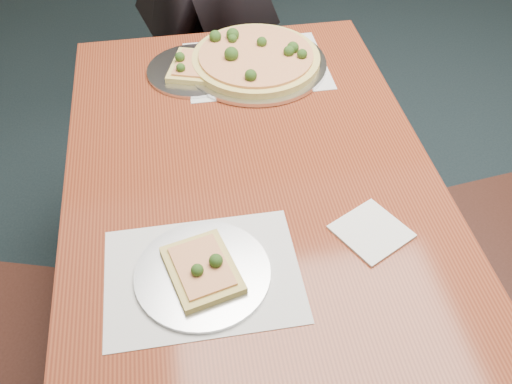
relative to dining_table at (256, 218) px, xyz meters
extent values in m
plane|color=black|center=(0.47, 0.21, -0.66)|extent=(8.00, 8.00, 0.00)
cube|color=#612313|center=(0.00, 0.00, 0.07)|extent=(0.90, 1.50, 0.04)
cylinder|color=black|center=(-0.39, 0.69, -0.31)|extent=(0.07, 0.07, 0.70)
cylinder|color=black|center=(0.39, 0.69, -0.31)|extent=(0.07, 0.07, 0.70)
cube|color=black|center=(0.05, 1.08, -0.21)|extent=(0.44, 0.44, 0.04)
cylinder|color=black|center=(-0.14, 0.91, -0.44)|extent=(0.04, 0.04, 0.43)
cylinder|color=black|center=(-0.12, 1.27, -0.44)|extent=(0.04, 0.04, 0.43)
cylinder|color=black|center=(0.22, 0.89, -0.44)|extent=(0.04, 0.04, 0.43)
cylinder|color=black|center=(0.24, 1.25, -0.44)|extent=(0.04, 0.04, 0.43)
cylinder|color=black|center=(-0.47, 0.03, -0.44)|extent=(0.04, 0.04, 0.43)
cylinder|color=black|center=(0.60, 0.16, -0.44)|extent=(0.04, 0.04, 0.43)
cylinder|color=black|center=(0.65, -0.20, -0.44)|extent=(0.04, 0.04, 0.43)
cube|color=white|center=(0.09, 0.53, 0.09)|extent=(0.42, 0.32, 0.00)
cube|color=white|center=(-0.15, -0.22, 0.09)|extent=(0.40, 0.30, 0.00)
cylinder|color=silver|center=(0.09, 0.53, 0.10)|extent=(0.42, 0.42, 0.01)
cylinder|color=gold|center=(0.09, 0.53, 0.12)|extent=(0.38, 0.38, 0.02)
cylinder|color=#FAD182|center=(0.09, 0.53, 0.13)|extent=(0.34, 0.34, 0.01)
sphere|color=#1F3E13|center=(0.03, 0.63, 0.15)|extent=(0.04, 0.04, 0.04)
sphere|color=#1F3E13|center=(0.22, 0.49, 0.14)|extent=(0.03, 0.03, 0.03)
sphere|color=#1F3E13|center=(0.05, 0.40, 0.14)|extent=(0.04, 0.04, 0.04)
sphere|color=#1F3E13|center=(0.18, 0.51, 0.14)|extent=(0.03, 0.03, 0.03)
sphere|color=#1F3E13|center=(0.11, 0.58, 0.14)|extent=(0.03, 0.03, 0.03)
sphere|color=#1F3E13|center=(0.03, 0.61, 0.14)|extent=(0.03, 0.03, 0.03)
sphere|color=#1F3E13|center=(0.20, 0.53, 0.14)|extent=(0.04, 0.04, 0.04)
sphere|color=#1F3E13|center=(-0.02, 0.63, 0.15)|extent=(0.04, 0.04, 0.04)
sphere|color=#1F3E13|center=(0.01, 0.52, 0.15)|extent=(0.04, 0.04, 0.04)
cylinder|color=silver|center=(-0.15, -0.22, 0.10)|extent=(0.28, 0.28, 0.01)
cube|color=gold|center=(-0.15, -0.22, 0.11)|extent=(0.17, 0.20, 0.02)
cube|color=#FAD182|center=(-0.15, -0.22, 0.12)|extent=(0.13, 0.16, 0.01)
sphere|color=#1F3E13|center=(-0.16, -0.24, 0.13)|extent=(0.03, 0.03, 0.03)
sphere|color=#1F3E13|center=(-0.12, -0.22, 0.13)|extent=(0.03, 0.03, 0.03)
cylinder|color=silver|center=(-0.10, 0.53, 0.10)|extent=(0.28, 0.28, 0.01)
cube|color=gold|center=(-0.10, 0.53, 0.11)|extent=(0.18, 0.20, 0.02)
cube|color=#FAD182|center=(-0.10, 0.53, 0.12)|extent=(0.14, 0.16, 0.01)
sphere|color=#1F3E13|center=(-0.14, 0.55, 0.13)|extent=(0.03, 0.03, 0.03)
sphere|color=#1F3E13|center=(-0.14, 0.49, 0.13)|extent=(0.03, 0.03, 0.03)
cube|color=white|center=(0.23, -0.17, 0.09)|extent=(0.19, 0.19, 0.01)
camera|label=1|loc=(-0.16, -0.93, 1.05)|focal=40.00mm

